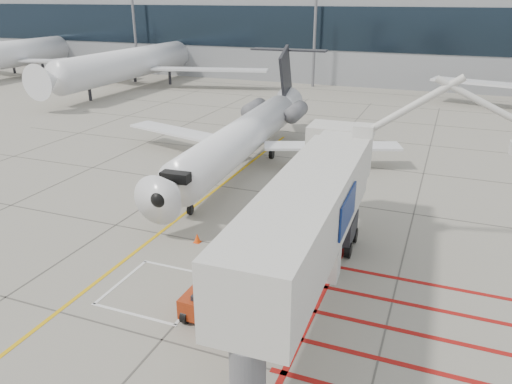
% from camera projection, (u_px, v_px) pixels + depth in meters
% --- Properties ---
extents(ground_plane, '(260.00, 260.00, 0.00)m').
position_uv_depth(ground_plane, '(208.00, 288.00, 22.80)').
color(ground_plane, gray).
rests_on(ground_plane, ground).
extents(regional_jet, '(25.48, 31.40, 7.91)m').
position_uv_depth(regional_jet, '(231.00, 124.00, 35.22)').
color(regional_jet, white).
rests_on(regional_jet, ground_plane).
extents(jet_bridge, '(9.57, 19.36, 7.65)m').
position_uv_depth(jet_bridge, '(306.00, 227.00, 19.89)').
color(jet_bridge, silver).
rests_on(jet_bridge, ground_plane).
extents(pushback_tug, '(2.32, 1.48, 1.34)m').
position_uv_depth(pushback_tug, '(210.00, 306.00, 20.30)').
color(pushback_tug, '#9C2C0F').
rests_on(pushback_tug, ground_plane).
extents(baggage_cart, '(1.95, 1.45, 1.11)m').
position_uv_depth(baggage_cart, '(270.00, 248.00, 25.16)').
color(baggage_cart, '#5C5D61').
rests_on(baggage_cart, ground_plane).
extents(ground_power_unit, '(2.14, 1.34, 1.64)m').
position_uv_depth(ground_power_unit, '(317.00, 260.00, 23.51)').
color(ground_power_unit, silver).
rests_on(ground_power_unit, ground_plane).
extents(cone_nose, '(0.37, 0.37, 0.52)m').
position_uv_depth(cone_nose, '(197.00, 238.00, 26.89)').
color(cone_nose, '#EB430C').
rests_on(cone_nose, ground_plane).
extents(cone_side, '(0.34, 0.34, 0.47)m').
position_uv_depth(cone_side, '(286.00, 230.00, 27.87)').
color(cone_side, orange).
rests_on(cone_side, ground_plane).
extents(terminal_building, '(180.00, 28.00, 14.00)m').
position_uv_depth(terminal_building, '(467.00, 33.00, 77.38)').
color(terminal_building, gray).
rests_on(terminal_building, ground_plane).
extents(terminal_glass_band, '(180.00, 0.10, 6.00)m').
position_uv_depth(terminal_glass_band, '(468.00, 32.00, 64.86)').
color(terminal_glass_band, black).
rests_on(terminal_glass_band, ground_plane).
extents(bg_aircraft_a, '(38.11, 42.35, 12.70)m').
position_uv_depth(bg_aircraft_a, '(13.00, 36.00, 79.95)').
color(bg_aircraft_a, silver).
rests_on(bg_aircraft_a, ground_plane).
extents(bg_aircraft_b, '(37.04, 41.16, 12.35)m').
position_uv_depth(bg_aircraft_b, '(142.00, 42.00, 71.74)').
color(bg_aircraft_b, silver).
rests_on(bg_aircraft_b, ground_plane).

